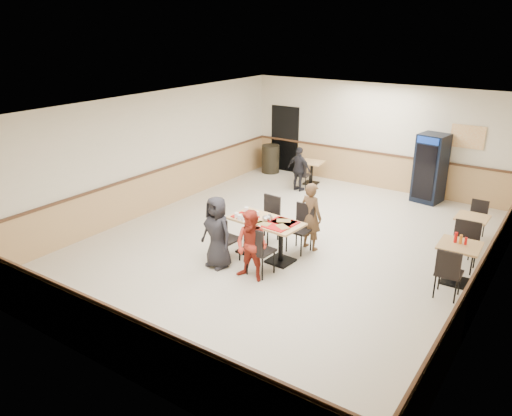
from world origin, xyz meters
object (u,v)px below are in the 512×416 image
Objects in this scene: lone_diner at (299,169)px; back_table at (312,169)px; diner_woman_left at (217,232)px; side_table_near at (458,257)px; trash_bin at (271,159)px; diner_woman_right at (252,246)px; pepsi_cooler at (430,168)px; diner_man_opposite at (311,216)px; main_table at (266,233)px; side_table_far at (471,227)px.

lone_diner is 0.80m from back_table.
side_table_near is (4.09, 1.96, -0.22)m from diner_woman_left.
diner_woman_left is at bearing -66.50° from trash_bin.
back_table is (-1.88, 5.91, -0.23)m from diner_woman_right.
diner_woman_left is 0.87m from diner_woman_right.
lone_diner is (-1.88, 5.13, -0.05)m from diner_woman_right.
diner_woman_right is at bearing -60.36° from trash_bin.
pepsi_cooler is at bearing 77.39° from diner_woman_left.
trash_bin is at bearing 117.67° from diner_woman_right.
diner_man_opposite is 1.15× the size of lone_diner.
side_table_near is 8.00m from trash_bin.
main_table is 1.15× the size of diner_woman_right.
diner_woman_left is 2.10m from diner_man_opposite.
side_table_near is at bearing 30.22° from diner_woman_right.
lone_diner reaches higher than side_table_near.
back_table is at bearing -164.15° from pepsi_cooler.
side_table_far is at bearing 171.70° from lone_diner.
side_table_near is 1.83m from side_table_far.
diner_woman_left is 4.54m from side_table_near.
diner_woman_left is 6.76m from trash_bin.
main_table is 1.07m from diner_man_opposite.
diner_man_opposite reaches higher than main_table.
diner_man_opposite is 3.93m from lone_diner.
diner_man_opposite is 2.06× the size of back_table.
main_table is at bearing -139.36° from side_table_far.
side_table_far is 0.77× the size of trash_bin.
main_table is 0.86× the size of pepsi_cooler.
diner_woman_left is at bearing 173.49° from diner_woman_right.
diner_woman_left is 5.17m from lone_diner.
diner_woman_left reaches higher than back_table.
diner_woman_right is at bearing -72.33° from back_table.
diner_man_opposite is 1.65× the size of trash_bin.
diner_woman_right is 6.21m from back_table.
diner_woman_left is 0.79× the size of pepsi_cooler.
back_table is at bearing 107.70° from diner_woman_left.
diner_man_opposite reaches higher than lone_diner.
main_table is 3.69m from side_table_near.
trash_bin is (-6.63, 2.41, -0.01)m from side_table_far.
trash_bin is at bearing 148.06° from side_table_near.
side_table_far is (2.82, 2.01, -0.28)m from diner_man_opposite.
diner_woman_left reaches higher than side_table_near.
side_table_near is at bearing -37.23° from back_table.
side_table_far is at bearing 94.80° from side_table_near.
main_table is at bearing -72.36° from back_table.
diner_man_opposite is at bearing -62.28° from back_table.
lone_diner is 2.03m from trash_bin.
diner_woman_right is at bearing 116.33° from lone_diner.
back_table is at bearing -49.79° from diner_man_opposite.
lone_diner is at bearing 108.17° from diner_woman_right.
diner_woman_right is at bearing -128.55° from side_table_far.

